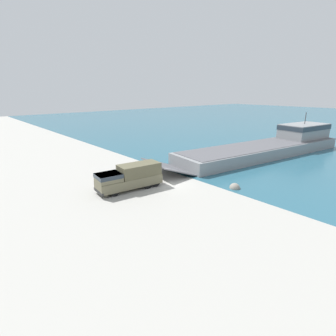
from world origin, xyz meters
TOP-DOWN VIEW (x-y plane):
  - ground_plane at (0.00, 0.00)m, footprint 240.00×240.00m
  - landing_craft at (0.02, 26.68)m, footprint 13.40×43.00m
  - military_truck at (-1.94, -5.19)m, footprint 3.44×8.36m
  - soldier_on_ramp at (-4.48, -5.53)m, footprint 0.47×0.49m
  - moored_boat_a at (-6.42, 61.93)m, footprint 3.23×8.82m
  - moored_boat_b at (-10.49, 71.12)m, footprint 5.37×5.64m
  - cargo_crate at (-4.85, -7.86)m, footprint 0.79×0.93m
  - shoreline_rock_a at (-7.58, 3.48)m, footprint 0.74×0.74m
  - shoreline_rock_b at (6.45, 4.77)m, footprint 1.32×1.32m
  - shoreline_rock_c at (-10.26, 3.32)m, footprint 1.24×1.24m

SIDE VIEW (x-z plane):
  - ground_plane at x=0.00m, z-range 0.00..0.00m
  - shoreline_rock_a at x=-7.58m, z-range -0.37..0.37m
  - shoreline_rock_b at x=6.45m, z-range -0.66..0.66m
  - shoreline_rock_c at x=-10.26m, z-range -0.62..0.62m
  - cargo_crate at x=-4.85m, z-range 0.00..0.73m
  - moored_boat_b at x=-10.49m, z-range -0.26..1.27m
  - moored_boat_a at x=-6.42m, z-range -0.32..1.60m
  - soldier_on_ramp at x=-4.48m, z-range 0.12..1.77m
  - military_truck at x=-1.94m, z-range 0.07..3.11m
  - landing_craft at x=0.02m, z-range -1.94..5.45m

